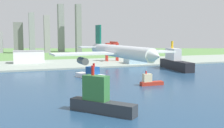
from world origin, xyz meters
The scene contains 12 objects.
ground_plane centered at (0.00, 300.00, 0.00)m, with size 2400.00×2400.00×0.00m, color #5E8E4A.
water_bay centered at (0.00, 240.00, 0.07)m, with size 840.00×360.00×0.15m, color navy.
industrial_pier centered at (0.00, 490.00, 1.25)m, with size 840.00×140.00×2.50m, color #99A79A.
airplane_landing centered at (-33.21, 121.66, 43.64)m, with size 40.41×42.85×12.23m.
ferry_boat centered at (16.14, 335.37, 4.97)m, with size 27.81×38.37×17.33m.
cargo_ship centered at (150.02, 371.14, 10.97)m, with size 20.75×77.11×40.11m.
tugboat_small centered at (58.68, 273.99, 4.28)m, with size 23.38×6.14×14.33m.
container_barge centered at (-14.33, 202.18, 8.58)m, with size 35.54×39.41×29.59m.
port_crane_red centered at (99.98, 496.53, 27.52)m, with size 22.23×34.72×35.18m.
warehouse_main centered at (-42.89, 514.64, 12.82)m, with size 49.74×30.22×20.60m.
warehouse_annex centered at (122.90, 447.53, 9.12)m, with size 33.00×24.75×13.21m.
distant_skyline centered at (-18.80, 821.44, 54.25)m, with size 273.73×75.73×139.02m.
Camera 1 is at (-62.77, 45.15, 48.67)m, focal length 42.92 mm.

